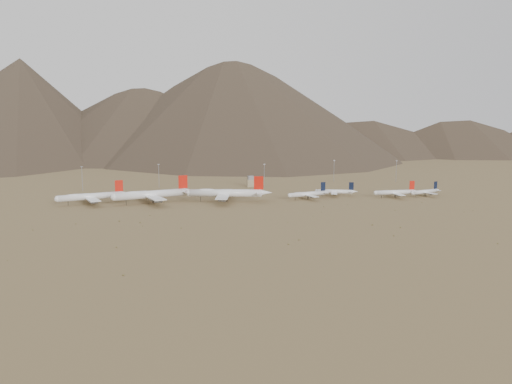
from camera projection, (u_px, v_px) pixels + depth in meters
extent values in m
plane|color=#9C8551|center=(242.00, 206.00, 424.83)|extent=(3000.00, 3000.00, 0.00)
cylinder|color=white|center=(91.00, 196.00, 435.82)|extent=(53.24, 22.73, 5.61)
sphere|color=white|center=(58.00, 199.00, 422.41)|extent=(5.50, 5.50, 5.50)
cone|color=white|center=(125.00, 193.00, 450.78)|extent=(10.88, 7.92, 5.05)
cube|color=white|center=(89.00, 197.00, 435.41)|extent=(24.19, 49.94, 0.70)
cube|color=white|center=(120.00, 194.00, 448.62)|extent=(10.70, 19.49, 0.34)
cube|color=red|center=(119.00, 186.00, 447.03)|extent=(6.85, 2.74, 9.96)
cylinder|color=black|center=(68.00, 204.00, 427.12)|extent=(0.36, 0.36, 3.80)
cylinder|color=black|center=(92.00, 201.00, 438.25)|extent=(0.45, 0.45, 3.80)
cylinder|color=black|center=(93.00, 202.00, 435.84)|extent=(0.45, 0.45, 3.80)
ellipsoid|color=white|center=(74.00, 196.00, 428.62)|extent=(17.81, 9.56, 3.37)
cylinder|color=slate|center=(87.00, 198.00, 444.15)|extent=(5.95, 4.13, 2.53)
cylinder|color=slate|center=(92.00, 201.00, 427.08)|extent=(5.95, 4.13, 2.53)
cylinder|color=slate|center=(85.00, 196.00, 451.83)|extent=(5.95, 4.13, 2.53)
cylinder|color=slate|center=(94.00, 202.00, 419.40)|extent=(5.95, 4.13, 2.53)
cylinder|color=white|center=(151.00, 194.00, 439.82)|extent=(63.49, 26.18, 6.67)
sphere|color=white|center=(115.00, 197.00, 424.27)|extent=(6.54, 6.54, 6.54)
cone|color=white|center=(190.00, 191.00, 457.17)|extent=(12.90, 9.28, 6.00)
cube|color=white|center=(150.00, 196.00, 439.35)|extent=(28.01, 59.49, 0.83)
cube|color=white|center=(184.00, 191.00, 454.65)|extent=(12.44, 23.19, 0.40)
cube|color=red|center=(183.00, 182.00, 452.78)|extent=(8.17, 3.15, 11.84)
cylinder|color=black|center=(126.00, 203.00, 429.75)|extent=(0.43, 0.43, 4.52)
cylinder|color=black|center=(152.00, 200.00, 442.70)|extent=(0.54, 0.54, 4.52)
cylinder|color=black|center=(154.00, 201.00, 439.82)|extent=(0.54, 0.54, 4.52)
ellipsoid|color=white|center=(133.00, 194.00, 431.47)|extent=(21.20, 11.11, 4.00)
cylinder|color=slate|center=(146.00, 196.00, 449.81)|extent=(7.07, 4.84, 3.00)
cylinder|color=slate|center=(154.00, 199.00, 429.36)|extent=(7.07, 4.84, 3.00)
cylinder|color=slate|center=(143.00, 194.00, 459.02)|extent=(7.07, 4.84, 3.00)
cylinder|color=slate|center=(158.00, 201.00, 420.16)|extent=(7.07, 4.84, 3.00)
cylinder|color=white|center=(226.00, 193.00, 447.60)|extent=(64.54, 20.69, 6.68)
sphere|color=white|center=(190.00, 193.00, 448.39)|extent=(6.55, 6.55, 6.55)
cone|color=white|center=(266.00, 193.00, 446.64)|extent=(12.67, 8.42, 6.01)
cube|color=white|center=(224.00, 194.00, 447.78)|extent=(23.09, 60.09, 0.84)
cube|color=white|center=(260.00, 192.00, 446.74)|extent=(10.61, 23.25, 0.40)
cube|color=red|center=(259.00, 183.00, 445.52)|extent=(8.33, 2.43, 11.85)
cylinder|color=black|center=(201.00, 199.00, 448.97)|extent=(0.43, 0.43, 4.53)
cylinder|color=black|center=(227.00, 199.00, 450.04)|extent=(0.54, 0.54, 4.53)
cylinder|color=black|center=(227.00, 199.00, 446.73)|extent=(0.54, 0.54, 4.53)
ellipsoid|color=white|center=(207.00, 191.00, 447.74)|extent=(21.28, 9.42, 4.01)
cylinder|color=slate|center=(225.00, 194.00, 459.74)|extent=(6.97, 4.35, 3.01)
cylinder|color=slate|center=(223.00, 198.00, 436.30)|extent=(6.97, 4.35, 3.01)
cylinder|color=slate|center=(226.00, 192.00, 470.29)|extent=(6.97, 4.35, 3.01)
cylinder|color=slate|center=(222.00, 200.00, 425.75)|extent=(6.97, 4.35, 3.01)
cylinder|color=white|center=(307.00, 194.00, 461.69)|extent=(37.41, 13.86, 4.09)
sphere|color=white|center=(290.00, 195.00, 453.37)|extent=(4.01, 4.01, 4.01)
cone|color=white|center=(326.00, 192.00, 470.96)|extent=(7.51, 5.33, 3.68)
cube|color=white|center=(307.00, 195.00, 461.44)|extent=(14.31, 32.73, 0.51)
cube|color=white|center=(324.00, 192.00, 469.61)|extent=(6.50, 12.73, 0.25)
cube|color=black|center=(323.00, 186.00, 468.45)|extent=(4.82, 1.64, 8.07)
cylinder|color=black|center=(295.00, 199.00, 456.37)|extent=(0.43, 0.43, 2.80)
cylinder|color=black|center=(307.00, 197.00, 463.43)|extent=(0.54, 0.54, 2.80)
cylinder|color=black|center=(309.00, 198.00, 461.62)|extent=(0.54, 0.54, 2.80)
cylinder|color=slate|center=(302.00, 194.00, 469.59)|extent=(4.12, 2.77, 1.84)
cylinder|color=slate|center=(312.00, 197.00, 453.59)|extent=(4.12, 2.77, 1.84)
cylinder|color=white|center=(335.00, 191.00, 480.93)|extent=(33.64, 14.38, 3.72)
sphere|color=white|center=(317.00, 191.00, 483.06)|extent=(3.64, 3.64, 3.64)
cone|color=white|center=(355.00, 192.00, 478.50)|extent=(6.90, 5.13, 3.34)
cube|color=white|center=(334.00, 192.00, 481.10)|extent=(14.50, 29.56, 0.46)
cube|color=white|center=(352.00, 191.00, 478.83)|extent=(6.46, 11.55, 0.22)
cube|color=black|center=(351.00, 186.00, 478.16)|extent=(4.33, 1.73, 7.33)
cylinder|color=black|center=(322.00, 194.00, 482.88)|extent=(0.39, 0.39, 2.54)
cylinder|color=black|center=(335.00, 195.00, 482.21)|extent=(0.49, 0.49, 2.54)
cylinder|color=black|center=(335.00, 195.00, 480.39)|extent=(0.49, 0.49, 2.54)
cylinder|color=slate|center=(334.00, 192.00, 489.29)|extent=(3.78, 2.67, 1.67)
cylinder|color=slate|center=(334.00, 194.00, 473.17)|extent=(3.78, 2.67, 1.67)
cylinder|color=white|center=(395.00, 192.00, 471.73)|extent=(38.81, 5.13, 4.20)
sphere|color=white|center=(376.00, 193.00, 467.54)|extent=(4.12, 4.12, 4.12)
cone|color=white|center=(415.00, 191.00, 476.38)|extent=(7.06, 3.95, 3.78)
cube|color=white|center=(394.00, 193.00, 471.66)|extent=(6.99, 33.33, 0.53)
cube|color=white|center=(412.00, 191.00, 475.69)|extent=(3.79, 12.69, 0.25)
cube|color=red|center=(412.00, 185.00, 474.67)|extent=(5.04, 0.50, 8.30)
cylinder|color=black|center=(381.00, 196.00, 469.32)|extent=(0.44, 0.44, 2.88)
cylinder|color=black|center=(395.00, 196.00, 473.43)|extent=(0.55, 0.55, 2.88)
cylinder|color=black|center=(396.00, 196.00, 471.40)|extent=(0.55, 0.55, 2.88)
cylinder|color=slate|center=(389.00, 193.00, 480.78)|extent=(3.92, 1.98, 1.89)
cylinder|color=slate|center=(399.00, 195.00, 462.84)|extent=(3.92, 1.98, 1.89)
cylinder|color=white|center=(425.00, 192.00, 480.45)|extent=(32.54, 14.52, 3.61)
sphere|color=white|center=(413.00, 193.00, 472.03)|extent=(3.54, 3.54, 3.54)
cone|color=white|center=(438.00, 190.00, 489.83)|extent=(6.73, 5.06, 3.25)
cube|color=white|center=(424.00, 192.00, 480.19)|extent=(14.54, 28.63, 0.45)
cube|color=white|center=(436.00, 190.00, 488.47)|extent=(6.44, 11.20, 0.22)
cube|color=black|center=(436.00, 185.00, 487.41)|extent=(4.18, 1.75, 7.12)
cylinder|color=black|center=(416.00, 196.00, 475.00)|extent=(0.38, 0.38, 2.47)
cylinder|color=black|center=(424.00, 195.00, 481.99)|extent=(0.47, 0.47, 2.47)
cylinder|color=black|center=(426.00, 195.00, 480.46)|extent=(0.47, 0.47, 2.47)
cylinder|color=slate|center=(418.00, 192.00, 487.10)|extent=(3.68, 2.64, 1.62)
cylinder|color=slate|center=(431.00, 194.00, 473.54)|extent=(3.68, 2.64, 1.62)
cube|color=#9A8A68|center=(251.00, 183.00, 546.47)|extent=(8.00, 8.00, 8.00)
cube|color=slate|center=(251.00, 178.00, 545.59)|extent=(6.00, 6.00, 4.00)
cylinder|color=gray|center=(82.00, 179.00, 512.02)|extent=(0.50, 0.50, 25.00)
cube|color=gray|center=(82.00, 167.00, 510.15)|extent=(2.00, 0.60, 0.80)
cylinder|color=gray|center=(159.00, 176.00, 537.14)|extent=(0.50, 0.50, 25.00)
cube|color=gray|center=(159.00, 164.00, 535.27)|extent=(2.00, 0.60, 0.80)
cylinder|color=gray|center=(264.00, 176.00, 538.44)|extent=(0.50, 0.50, 25.00)
cube|color=gray|center=(264.00, 164.00, 536.57)|extent=(2.00, 0.60, 0.80)
cylinder|color=gray|center=(334.00, 171.00, 586.96)|extent=(0.50, 0.50, 25.00)
cube|color=gray|center=(334.00, 160.00, 585.09)|extent=(2.00, 0.60, 0.80)
cylinder|color=gray|center=(396.00, 172.00, 583.54)|extent=(0.50, 0.50, 25.00)
cube|color=gray|center=(397.00, 161.00, 581.67)|extent=(2.00, 0.60, 0.80)
ellipsoid|color=olive|center=(284.00, 210.00, 404.91)|extent=(0.52, 0.52, 0.37)
ellipsoid|color=olive|center=(140.00, 223.00, 356.66)|extent=(0.96, 0.96, 0.73)
ellipsoid|color=olive|center=(395.00, 210.00, 404.60)|extent=(0.64, 0.64, 0.54)
ellipsoid|color=olive|center=(473.00, 211.00, 403.72)|extent=(0.76, 0.76, 0.39)
ellipsoid|color=olive|center=(400.00, 227.00, 340.87)|extent=(0.97, 0.97, 0.79)
ellipsoid|color=olive|center=(116.00, 247.00, 288.58)|extent=(0.88, 0.88, 0.65)
ellipsoid|color=olive|center=(348.00, 205.00, 430.74)|extent=(0.58, 0.58, 0.50)
ellipsoid|color=olive|center=(394.00, 236.00, 316.56)|extent=(0.90, 0.90, 0.68)
ellipsoid|color=olive|center=(76.00, 224.00, 352.41)|extent=(0.83, 0.83, 0.72)
ellipsoid|color=olive|center=(181.00, 228.00, 339.36)|extent=(0.81, 0.81, 0.61)
ellipsoid|color=olive|center=(119.00, 221.00, 362.10)|extent=(0.89, 0.89, 0.79)
ellipsoid|color=olive|center=(372.00, 225.00, 348.95)|extent=(0.99, 0.99, 0.78)
ellipsoid|color=olive|center=(323.00, 207.00, 421.69)|extent=(0.73, 0.73, 0.59)
ellipsoid|color=olive|center=(33.00, 230.00, 333.46)|extent=(0.76, 0.76, 0.60)
ellipsoid|color=olive|center=(313.00, 216.00, 381.16)|extent=(0.57, 0.57, 0.31)
ellipsoid|color=olive|center=(498.00, 244.00, 296.97)|extent=(0.86, 0.86, 0.57)
ellipsoid|color=olive|center=(422.00, 202.00, 443.37)|extent=(0.83, 0.83, 0.43)
ellipsoid|color=olive|center=(288.00, 222.00, 357.82)|extent=(0.62, 0.62, 0.38)
ellipsoid|color=olive|center=(299.00, 240.00, 306.48)|extent=(1.04, 1.04, 0.58)
ellipsoid|color=olive|center=(7.00, 261.00, 262.07)|extent=(0.53, 0.53, 0.31)
ellipsoid|color=olive|center=(322.00, 212.00, 396.55)|extent=(0.51, 0.51, 0.43)
ellipsoid|color=olive|center=(288.00, 244.00, 296.05)|extent=(1.04, 1.04, 0.57)
ellipsoid|color=olive|center=(464.00, 212.00, 397.82)|extent=(0.65, 0.65, 0.51)
ellipsoid|color=olive|center=(143.00, 226.00, 346.02)|extent=(0.64, 0.64, 0.52)
ellipsoid|color=olive|center=(123.00, 275.00, 237.05)|extent=(0.97, 0.97, 0.70)
ellipsoid|color=olive|center=(150.00, 215.00, 383.58)|extent=(0.87, 0.87, 0.50)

